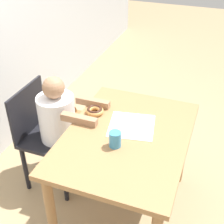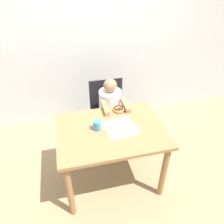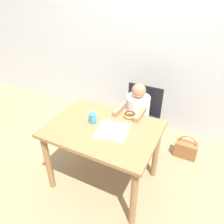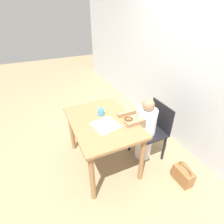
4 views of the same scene
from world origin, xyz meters
TOP-DOWN VIEW (x-y plane):
  - ground_plane at (0.00, 0.00)m, footprint 12.00×12.00m
  - wall_back at (0.00, 1.31)m, footprint 8.00×0.05m
  - dining_table at (0.00, 0.00)m, footprint 1.04×0.76m
  - chair at (0.13, 0.69)m, footprint 0.43×0.41m
  - child_figure at (0.13, 0.57)m, footprint 0.28×0.50m
  - donut at (0.15, 0.28)m, footprint 0.12×0.12m
  - napkin at (0.10, -0.00)m, footprint 0.33×0.33m
  - handbag at (0.72, 0.79)m, footprint 0.27×0.14m
  - cup at (-0.13, 0.03)m, footprint 0.07×0.07m

SIDE VIEW (x-z plane):
  - ground_plane at x=0.00m, z-range 0.00..0.00m
  - handbag at x=0.72m, z-range -0.04..0.27m
  - chair at x=0.13m, z-range 0.03..0.86m
  - child_figure at x=0.13m, z-range -0.01..0.95m
  - dining_table at x=0.00m, z-range 0.25..0.97m
  - napkin at x=0.10m, z-range 0.73..0.73m
  - donut at x=0.15m, z-range 0.73..0.77m
  - cup at x=-0.13m, z-range 0.73..0.82m
  - wall_back at x=0.00m, z-range 0.00..2.50m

